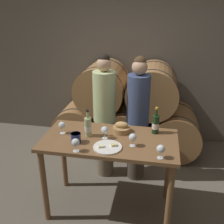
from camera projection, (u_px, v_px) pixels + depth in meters
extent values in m
plane|color=#665E51|center=(110.00, 207.00, 3.16)|extent=(10.00, 10.00, 0.00)
cube|color=#60594F|center=(132.00, 47.00, 4.34)|extent=(10.00, 0.12, 3.20)
cylinder|color=#9E7042|center=(81.00, 123.00, 4.46)|extent=(0.75, 0.85, 0.75)
cylinder|color=#2D2D33|center=(76.00, 131.00, 4.21)|extent=(0.76, 0.02, 0.76)
cylinder|color=#2D2D33|center=(85.00, 117.00, 4.70)|extent=(0.76, 0.02, 0.76)
cylinder|color=#9E7042|center=(126.00, 127.00, 4.32)|extent=(0.75, 0.85, 0.75)
cylinder|color=#2D2D33|center=(124.00, 135.00, 4.08)|extent=(0.76, 0.02, 0.76)
cylinder|color=#2D2D33|center=(129.00, 120.00, 4.57)|extent=(0.76, 0.02, 0.76)
cylinder|color=#9E7042|center=(175.00, 131.00, 4.19)|extent=(0.75, 0.85, 0.75)
cylinder|color=#2D2D33|center=(175.00, 139.00, 3.95)|extent=(0.76, 0.02, 0.76)
cylinder|color=#2D2D33|center=(174.00, 124.00, 4.44)|extent=(0.76, 0.02, 0.76)
cylinder|color=#9E7042|center=(103.00, 87.00, 4.13)|extent=(0.75, 0.85, 0.75)
cylinder|color=#2D2D33|center=(99.00, 92.00, 3.88)|extent=(0.76, 0.02, 0.76)
cylinder|color=#2D2D33|center=(106.00, 82.00, 4.37)|extent=(0.76, 0.02, 0.76)
cylinder|color=#9E7042|center=(153.00, 89.00, 3.99)|extent=(0.75, 0.85, 0.75)
cylinder|color=#2D2D33|center=(152.00, 95.00, 3.75)|extent=(0.76, 0.02, 0.76)
cylinder|color=#2D2D33|center=(153.00, 84.00, 4.24)|extent=(0.76, 0.02, 0.76)
cylinder|color=brown|center=(44.00, 186.00, 2.83)|extent=(0.06, 0.06, 0.90)
cylinder|color=brown|center=(169.00, 202.00, 2.60)|extent=(0.06, 0.06, 0.90)
cylinder|color=brown|center=(64.00, 156.00, 3.37)|extent=(0.06, 0.06, 0.90)
cylinder|color=brown|center=(168.00, 168.00, 3.15)|extent=(0.06, 0.06, 0.90)
cube|color=brown|center=(110.00, 140.00, 2.80)|extent=(1.44, 0.72, 0.04)
cylinder|color=#756651|center=(105.00, 147.00, 3.65)|extent=(0.24, 0.24, 0.83)
cylinder|color=beige|center=(104.00, 97.00, 3.36)|extent=(0.29, 0.29, 0.66)
sphere|color=tan|center=(104.00, 64.00, 3.19)|extent=(0.18, 0.18, 0.18)
sphere|color=black|center=(104.00, 60.00, 3.18)|extent=(0.15, 0.15, 0.15)
cylinder|color=#4C4238|center=(136.00, 151.00, 3.58)|extent=(0.24, 0.24, 0.82)
cylinder|color=#3D4C75|center=(138.00, 100.00, 3.29)|extent=(0.29, 0.29, 0.65)
sphere|color=tan|center=(140.00, 67.00, 3.13)|extent=(0.19, 0.19, 0.19)
sphere|color=#47331E|center=(140.00, 63.00, 3.12)|extent=(0.16, 0.16, 0.16)
cylinder|color=#193819|center=(156.00, 124.00, 2.88)|extent=(0.08, 0.08, 0.21)
cylinder|color=#193819|center=(156.00, 113.00, 2.82)|extent=(0.03, 0.03, 0.08)
cylinder|color=gold|center=(157.00, 108.00, 2.80)|extent=(0.03, 0.03, 0.02)
cylinder|color=white|center=(155.00, 126.00, 2.88)|extent=(0.08, 0.08, 0.07)
cylinder|color=#ADBC7F|center=(88.00, 127.00, 2.81)|extent=(0.08, 0.08, 0.21)
cylinder|color=#ADBC7F|center=(88.00, 115.00, 2.76)|extent=(0.03, 0.03, 0.08)
cylinder|color=black|center=(87.00, 111.00, 2.74)|extent=(0.03, 0.03, 0.02)
cylinder|color=white|center=(88.00, 129.00, 2.82)|extent=(0.08, 0.08, 0.07)
cylinder|color=navy|center=(76.00, 138.00, 2.70)|extent=(0.10, 0.10, 0.10)
cylinder|color=navy|center=(76.00, 134.00, 2.68)|extent=(0.11, 0.11, 0.01)
cylinder|color=#A87F4C|center=(122.00, 129.00, 2.93)|extent=(0.20, 0.20, 0.06)
ellipsoid|color=tan|center=(122.00, 125.00, 2.91)|extent=(0.15, 0.09, 0.07)
cylinder|color=white|center=(108.00, 147.00, 2.62)|extent=(0.29, 0.29, 0.01)
cube|color=beige|center=(114.00, 145.00, 2.63)|extent=(0.07, 0.06, 0.02)
cube|color=beige|center=(101.00, 146.00, 2.60)|extent=(0.07, 0.06, 0.02)
cylinder|color=white|center=(63.00, 133.00, 2.91)|extent=(0.06, 0.06, 0.00)
cylinder|color=white|center=(62.00, 130.00, 2.90)|extent=(0.01, 0.01, 0.06)
sphere|color=white|center=(62.00, 125.00, 2.87)|extent=(0.08, 0.08, 0.08)
cylinder|color=white|center=(76.00, 151.00, 2.56)|extent=(0.06, 0.06, 0.00)
cylinder|color=white|center=(76.00, 148.00, 2.55)|extent=(0.01, 0.01, 0.06)
sphere|color=white|center=(75.00, 142.00, 2.52)|extent=(0.08, 0.08, 0.08)
cylinder|color=white|center=(105.00, 138.00, 2.80)|extent=(0.06, 0.06, 0.00)
cylinder|color=white|center=(105.00, 135.00, 2.79)|extent=(0.01, 0.01, 0.06)
sphere|color=white|center=(105.00, 130.00, 2.76)|extent=(0.08, 0.08, 0.08)
cylinder|color=white|center=(132.00, 146.00, 2.66)|extent=(0.06, 0.06, 0.00)
cylinder|color=white|center=(133.00, 143.00, 2.64)|extent=(0.01, 0.01, 0.06)
sphere|color=white|center=(133.00, 137.00, 2.62)|extent=(0.08, 0.08, 0.08)
cylinder|color=white|center=(160.00, 158.00, 2.45)|extent=(0.06, 0.06, 0.00)
cylinder|color=white|center=(160.00, 155.00, 2.44)|extent=(0.01, 0.01, 0.06)
sphere|color=white|center=(161.00, 149.00, 2.41)|extent=(0.08, 0.08, 0.08)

